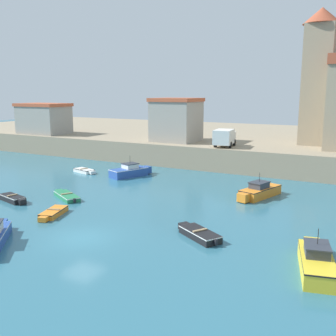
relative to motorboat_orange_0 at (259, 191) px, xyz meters
The scene contains 13 objects.
ground_plane 17.97m from the motorboat_orange_0, 115.51° to the right, with size 200.00×200.00×0.00m, color #2D667A.
quay_seawall 29.91m from the motorboat_orange_0, 105.00° to the left, with size 120.00×40.00×2.94m, color gray.
motorboat_orange_0 is the anchor object (origin of this frame).
dinghy_black_1 22.73m from the motorboat_orange_0, 147.99° to the right, with size 3.66×1.81×0.62m.
dinghy_black_2 12.37m from the motorboat_orange_0, 93.53° to the right, with size 3.88×2.91×0.60m.
motorboat_yellow_3 15.62m from the motorboat_orange_0, 63.30° to the right, with size 2.79×5.81×2.45m.
dinghy_white_4 22.13m from the motorboat_orange_0, behind, with size 3.45×1.93×0.52m.
motorboat_blue_7 16.09m from the motorboat_orange_0, behind, with size 3.41×5.39×2.46m.
dinghy_green_8 18.13m from the motorboat_orange_0, 150.60° to the right, with size 4.30×2.91×0.49m.
dinghy_orange_9 18.73m from the motorboat_orange_0, 134.24° to the right, with size 2.05×3.59×0.52m.
harbor_shed_near_wharf 41.87m from the motorboat_orange_0, 162.87° to the left, with size 8.26×5.50×5.01m.
harbor_shed_mid_row 21.49m from the motorboat_orange_0, 139.14° to the left, with size 6.13×5.94×6.02m.
truck_on_quay 14.12m from the motorboat_orange_0, 124.27° to the left, with size 2.60×4.52×2.20m.
Camera 1 is at (17.13, -19.51, 9.76)m, focal length 42.00 mm.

